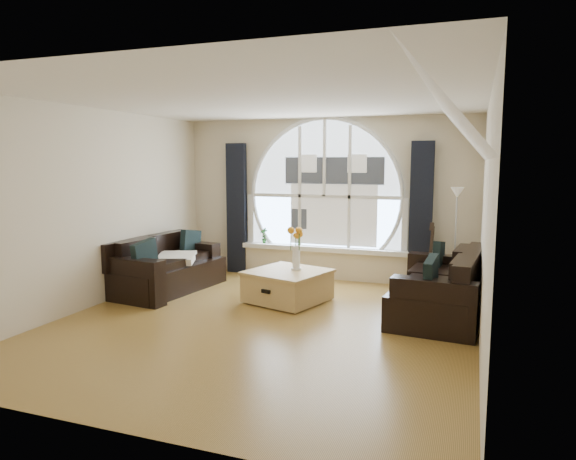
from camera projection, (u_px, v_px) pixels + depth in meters
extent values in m
cube|color=brown|center=(263.00, 323.00, 6.36)|extent=(5.00, 5.50, 0.01)
cube|color=silver|center=(262.00, 99.00, 6.01)|extent=(5.00, 5.50, 0.01)
cube|color=beige|center=(325.00, 199.00, 8.75)|extent=(5.00, 0.01, 2.70)
cube|color=beige|center=(111.00, 252.00, 3.62)|extent=(5.00, 0.01, 2.70)
cube|color=beige|center=(93.00, 208.00, 7.03)|extent=(0.01, 5.50, 2.70)
cube|color=beige|center=(485.00, 223.00, 5.34)|extent=(0.01, 5.50, 2.70)
cube|color=silver|center=(459.00, 125.00, 5.31)|extent=(0.92, 5.50, 0.72)
cube|color=silver|center=(325.00, 183.00, 8.68)|extent=(2.60, 0.06, 2.15)
cube|color=white|center=(323.00, 249.00, 8.76)|extent=(2.90, 0.22, 0.08)
cube|color=white|center=(324.00, 183.00, 8.65)|extent=(2.76, 0.08, 2.15)
cube|color=silver|center=(333.00, 190.00, 8.63)|extent=(1.70, 0.02, 1.50)
cube|color=black|center=(237.00, 209.00, 9.20)|extent=(0.35, 0.12, 2.30)
cube|color=black|center=(421.00, 215.00, 8.12)|extent=(0.35, 0.12, 2.30)
cube|color=black|center=(167.00, 265.00, 7.96)|extent=(1.16, 1.96, 0.83)
cube|color=black|center=(438.00, 286.00, 6.61)|extent=(1.14, 2.00, 0.85)
cube|color=tan|center=(288.00, 285.00, 7.33)|extent=(1.24, 1.24, 0.49)
cube|color=silver|center=(176.00, 258.00, 7.97)|extent=(0.71, 0.71, 0.10)
cube|color=white|center=(296.00, 243.00, 7.31)|extent=(0.24, 0.24, 0.70)
cube|color=#B2B2B2|center=(455.00, 240.00, 7.79)|extent=(0.24, 0.24, 1.60)
cube|color=#99572F|center=(431.00, 256.00, 8.02)|extent=(0.40, 0.30, 1.06)
imported|color=#1E6023|center=(264.00, 235.00, 9.11)|extent=(0.16, 0.13, 0.27)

